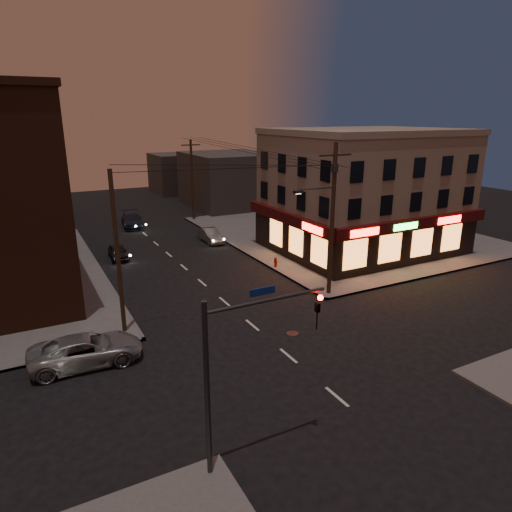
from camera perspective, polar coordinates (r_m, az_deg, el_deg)
ground at (r=23.83m, az=4.08°, el=-12.34°), size 120.00×120.00×0.00m
sidewalk_ne at (r=48.13m, az=10.42°, el=2.90°), size 24.00×28.00×0.15m
pizza_building at (r=41.59m, az=13.29°, el=7.92°), size 15.85×12.85×10.50m
bg_building_ne_a at (r=61.48m, az=-3.52°, el=9.48°), size 10.00×12.00×7.00m
bg_building_ne_b at (r=73.77m, az=-9.54°, el=10.18°), size 8.00×8.00×6.00m
utility_pole_main at (r=29.93m, az=9.38°, el=5.46°), size 4.20×0.44×10.00m
utility_pole_far at (r=53.13m, az=-7.99°, el=9.38°), size 0.26×0.26×9.00m
utility_pole_west at (r=25.40m, az=-16.92°, el=0.24°), size 0.24×0.24×9.00m
traffic_signal at (r=15.17m, az=-2.51°, el=-12.80°), size 4.49×0.32×6.47m
suv_cross at (r=24.23m, az=-20.44°, el=-10.96°), size 5.46×2.75×1.48m
sedan_near at (r=40.53m, az=-16.87°, el=0.51°), size 1.65×3.65×1.21m
sedan_mid at (r=44.18m, az=-5.71°, el=2.60°), size 1.44×3.98×1.31m
sedan_far at (r=51.78m, az=-15.24°, el=4.35°), size 2.77×5.37×1.49m
fire_hydrant at (r=36.33m, az=2.48°, el=-0.71°), size 0.35×0.35×0.77m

